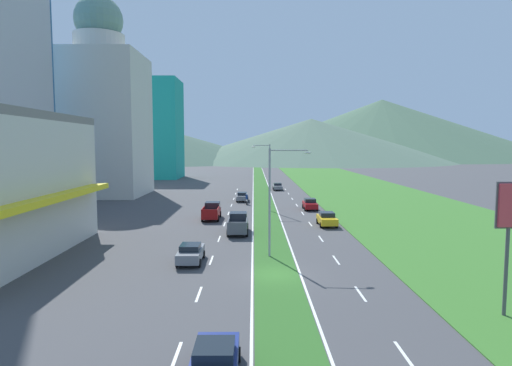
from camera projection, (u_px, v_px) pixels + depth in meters
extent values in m
plane|color=#424244|center=(276.00, 275.00, 31.05)|extent=(600.00, 600.00, 0.00)
cube|color=#2D6023|center=(261.00, 189.00, 90.82)|extent=(3.20, 240.00, 0.06)
cube|color=#387028|center=(359.00, 189.00, 90.93)|extent=(24.00, 240.00, 0.06)
cube|color=silver|center=(176.00, 357.00, 19.09)|extent=(0.16, 2.80, 0.01)
cube|color=silver|center=(199.00, 294.00, 27.08)|extent=(0.16, 2.80, 0.01)
cube|color=silver|center=(211.00, 260.00, 35.07)|extent=(0.16, 2.80, 0.01)
cube|color=silver|center=(219.00, 239.00, 43.06)|extent=(0.16, 2.80, 0.01)
cube|color=silver|center=(225.00, 224.00, 51.05)|extent=(0.16, 2.80, 0.01)
cube|color=silver|center=(228.00, 213.00, 59.04)|extent=(0.16, 2.80, 0.01)
cube|color=silver|center=(231.00, 205.00, 67.02)|extent=(0.16, 2.80, 0.01)
cube|color=silver|center=(234.00, 199.00, 75.01)|extent=(0.16, 2.80, 0.01)
cube|color=silver|center=(236.00, 194.00, 83.00)|extent=(0.16, 2.80, 0.01)
cube|color=silver|center=(237.00, 189.00, 90.99)|extent=(0.16, 2.80, 0.01)
cube|color=silver|center=(405.00, 356.00, 19.15)|extent=(0.16, 2.80, 0.01)
cube|color=silver|center=(360.00, 294.00, 27.14)|extent=(0.16, 2.80, 0.01)
cube|color=silver|center=(336.00, 260.00, 35.13)|extent=(0.16, 2.80, 0.01)
cube|color=silver|center=(321.00, 239.00, 43.12)|extent=(0.16, 2.80, 0.01)
cube|color=silver|center=(310.00, 224.00, 51.10)|extent=(0.16, 2.80, 0.01)
cube|color=silver|center=(303.00, 213.00, 59.09)|extent=(0.16, 2.80, 0.01)
cube|color=silver|center=(297.00, 205.00, 67.08)|extent=(0.16, 2.80, 0.01)
cube|color=silver|center=(292.00, 199.00, 75.07)|extent=(0.16, 2.80, 0.01)
cube|color=silver|center=(288.00, 194.00, 83.06)|extent=(0.16, 2.80, 0.01)
cube|color=silver|center=(285.00, 189.00, 91.05)|extent=(0.16, 2.80, 0.01)
cube|color=silver|center=(253.00, 189.00, 90.81)|extent=(0.16, 240.00, 0.01)
cube|color=silver|center=(270.00, 189.00, 90.83)|extent=(0.16, 240.00, 0.01)
cube|color=yellow|center=(49.00, 198.00, 34.38)|extent=(2.82, 20.22, 0.65)
cube|color=beige|center=(102.00, 125.00, 79.75)|extent=(15.34, 15.34, 25.98)
cylinder|color=beige|center=(99.00, 44.00, 78.46)|extent=(9.08, 9.08, 3.46)
sphere|color=slate|center=(99.00, 20.00, 78.08)|extent=(8.65, 8.65, 8.65)
cube|color=teal|center=(155.00, 129.00, 121.13)|extent=(14.33, 14.33, 27.59)
cone|color=#3D5647|center=(148.00, 143.00, 250.36)|extent=(149.41, 149.41, 21.11)
cone|color=#516B56|center=(311.00, 140.00, 251.01)|extent=(160.45, 160.45, 24.61)
cone|color=#47664C|center=(381.00, 129.00, 321.28)|extent=(232.10, 232.10, 43.06)
cylinder|color=#99999E|center=(270.00, 203.00, 35.77)|extent=(0.18, 0.18, 9.09)
cylinder|color=#99999E|center=(289.00, 150.00, 35.27)|extent=(3.13, 0.35, 0.10)
ellipsoid|color=silver|center=(308.00, 153.00, 35.17)|extent=(0.56, 0.28, 0.20)
cylinder|color=#99999E|center=(270.00, 178.00, 60.56)|extent=(0.18, 0.18, 9.48)
cylinder|color=#99999E|center=(262.00, 145.00, 60.10)|extent=(2.26, 0.20, 0.10)
ellipsoid|color=silver|center=(254.00, 147.00, 60.06)|extent=(0.56, 0.28, 0.20)
cylinder|color=#4C4C51|center=(506.00, 272.00, 23.40)|extent=(0.20, 0.20, 4.98)
cube|color=slate|center=(278.00, 187.00, 89.76)|extent=(1.81, 4.47, 0.65)
cube|color=black|center=(278.00, 184.00, 89.88)|extent=(1.55, 1.97, 0.48)
cylinder|color=black|center=(282.00, 189.00, 88.41)|extent=(0.22, 0.64, 0.64)
cylinder|color=black|center=(274.00, 189.00, 88.40)|extent=(0.22, 0.64, 0.64)
cylinder|color=black|center=(281.00, 188.00, 91.17)|extent=(0.22, 0.64, 0.64)
cylinder|color=black|center=(273.00, 188.00, 91.16)|extent=(0.22, 0.64, 0.64)
cube|color=maroon|center=(310.00, 205.00, 62.49)|extent=(1.82, 4.24, 0.74)
cube|color=black|center=(310.00, 200.00, 62.60)|extent=(1.56, 1.87, 0.55)
cylinder|color=black|center=(317.00, 209.00, 61.21)|extent=(0.22, 0.64, 0.64)
cylinder|color=black|center=(305.00, 209.00, 61.20)|extent=(0.22, 0.64, 0.64)
cylinder|color=black|center=(315.00, 206.00, 63.83)|extent=(0.22, 0.64, 0.64)
cylinder|color=black|center=(303.00, 206.00, 63.82)|extent=(0.22, 0.64, 0.64)
cube|color=navy|center=(215.00, 362.00, 17.33)|extent=(1.85, 4.07, 0.67)
cube|color=black|center=(214.00, 350.00, 17.12)|extent=(1.59, 1.79, 0.46)
cylinder|color=black|center=(197.00, 355.00, 18.61)|extent=(0.22, 0.64, 0.64)
cylinder|color=black|center=(238.00, 355.00, 18.62)|extent=(0.22, 0.64, 0.64)
cube|color=slate|center=(191.00, 254.00, 34.38)|extent=(1.78, 4.25, 0.75)
cube|color=black|center=(190.00, 247.00, 34.15)|extent=(1.53, 1.87, 0.44)
cylinder|color=black|center=(183.00, 254.00, 35.72)|extent=(0.22, 0.64, 0.64)
cylinder|color=black|center=(203.00, 254.00, 35.73)|extent=(0.22, 0.64, 0.64)
cylinder|color=black|center=(177.00, 263.00, 33.09)|extent=(0.22, 0.64, 0.64)
cylinder|color=black|center=(199.00, 263.00, 33.10)|extent=(0.22, 0.64, 0.64)
cube|color=slate|center=(242.00, 197.00, 71.99)|extent=(1.82, 4.44, 0.71)
cube|color=black|center=(242.00, 194.00, 71.76)|extent=(1.56, 1.95, 0.48)
cylinder|color=black|center=(237.00, 198.00, 73.38)|extent=(0.22, 0.64, 0.64)
cylinder|color=black|center=(248.00, 198.00, 73.39)|extent=(0.22, 0.64, 0.64)
cylinder|color=black|center=(237.00, 200.00, 70.64)|extent=(0.22, 0.64, 0.64)
cylinder|color=black|center=(247.00, 200.00, 70.65)|extent=(0.22, 0.64, 0.64)
cube|color=yellow|center=(327.00, 220.00, 50.00)|extent=(1.89, 4.22, 0.76)
cube|color=black|center=(327.00, 214.00, 50.11)|extent=(1.63, 1.86, 0.50)
cylinder|color=black|center=(337.00, 225.00, 48.74)|extent=(0.22, 0.64, 0.64)
cylinder|color=black|center=(321.00, 225.00, 48.73)|extent=(0.22, 0.64, 0.64)
cylinder|color=black|center=(333.00, 221.00, 51.34)|extent=(0.22, 0.64, 0.64)
cylinder|color=black|center=(317.00, 221.00, 51.33)|extent=(0.22, 0.64, 0.64)
cube|color=maroon|center=(211.00, 213.00, 54.31)|extent=(2.00, 5.40, 0.80)
cube|color=black|center=(213.00, 205.00, 55.83)|extent=(1.84, 2.00, 0.80)
cube|color=maroon|center=(203.00, 209.00, 53.15)|extent=(0.10, 3.20, 0.44)
cube|color=maroon|center=(218.00, 209.00, 53.16)|extent=(0.10, 3.20, 0.44)
cube|color=maroon|center=(209.00, 211.00, 51.62)|extent=(1.84, 0.10, 0.44)
cylinder|color=black|center=(205.00, 214.00, 55.95)|extent=(0.26, 0.80, 0.80)
cylinder|color=black|center=(220.00, 214.00, 55.96)|extent=(0.26, 0.80, 0.80)
cylinder|color=black|center=(202.00, 218.00, 52.73)|extent=(0.26, 0.80, 0.80)
cylinder|color=black|center=(218.00, 218.00, 52.74)|extent=(0.26, 0.80, 0.80)
cube|color=#515459|center=(238.00, 226.00, 45.68)|extent=(2.00, 5.40, 0.80)
cube|color=black|center=(238.00, 216.00, 47.20)|extent=(1.84, 2.00, 0.80)
cube|color=#515459|center=(228.00, 222.00, 44.52)|extent=(0.10, 3.20, 0.44)
cube|color=#515459|center=(247.00, 222.00, 44.53)|extent=(0.10, 3.20, 0.44)
cube|color=#515459|center=(237.00, 225.00, 42.98)|extent=(1.84, 0.10, 0.44)
cylinder|color=black|center=(230.00, 227.00, 47.32)|extent=(0.26, 0.80, 0.80)
cylinder|color=black|center=(247.00, 227.00, 47.33)|extent=(0.26, 0.80, 0.80)
cylinder|color=black|center=(228.00, 233.00, 44.09)|extent=(0.26, 0.80, 0.80)
cylinder|color=black|center=(247.00, 233.00, 44.10)|extent=(0.26, 0.80, 0.80)
cylinder|color=black|center=(247.00, 202.00, 68.67)|extent=(0.10, 0.60, 0.60)
cylinder|color=black|center=(247.00, 203.00, 67.28)|extent=(0.12, 0.60, 0.60)
cube|color=#B2B2B7|center=(247.00, 201.00, 67.96)|extent=(0.20, 1.12, 0.25)
ellipsoid|color=#B2B2B7|center=(247.00, 199.00, 68.13)|extent=(0.24, 0.44, 0.24)
cube|color=navy|center=(247.00, 197.00, 67.80)|extent=(0.36, 0.28, 0.70)
sphere|color=silver|center=(247.00, 194.00, 67.80)|extent=(0.26, 0.26, 0.26)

